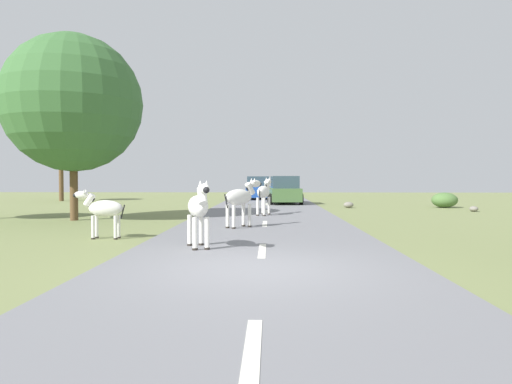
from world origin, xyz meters
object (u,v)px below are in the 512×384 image
tree_3 (61,153)px  rock_1 (474,209)px  zebra_1 (241,198)px  car_0 (258,189)px  car_1 (284,191)px  zebra_0 (199,208)px  rock_0 (349,205)px  bush_0 (445,200)px  zebra_2 (103,209)px  zebra_3 (264,192)px  tree_2 (73,103)px

tree_3 → rock_1: 27.21m
zebra_1 → car_0: size_ratio=0.37×
car_1 → car_0: bearing=103.6°
zebra_0 → rock_0: (6.02, 15.14, -0.82)m
rock_0 → rock_1: 6.30m
car_0 → bush_0: car_0 is taller
zebra_0 → rock_0: bearing=-131.0°
tree_3 → bush_0: bearing=-15.0°
zebra_2 → car_1: (5.50, 16.70, 0.03)m
zebra_0 → zebra_3: zebra_3 is taller
car_0 → bush_0: bearing=-41.2°
zebra_1 → tree_3: size_ratio=0.40×
tree_2 → rock_0: 15.06m
car_0 → tree_2: size_ratio=0.60×
tree_3 → rock_1: size_ratio=9.33×
rock_0 → zebra_3: bearing=-129.5°
zebra_1 → bush_0: size_ratio=1.14×
zebra_1 → bush_0: bearing=87.1°
car_1 → rock_1: car_1 is taller
car_0 → rock_0: car_0 is taller
car_0 → bush_0: 14.03m
zebra_1 → tree_2: bearing=-161.2°
bush_0 → rock_1: bush_0 is taller
rock_1 → zebra_2: bearing=-144.2°
tree_2 → rock_0: size_ratio=13.20×
zebra_3 → car_1: car_1 is taller
car_1 → rock_1: 11.05m
zebra_0 → car_1: (2.57, 18.63, -0.14)m
zebra_1 → car_0: (0.09, 20.14, -0.17)m
bush_0 → zebra_0: bearing=-126.4°
tree_3 → zebra_1: bearing=-51.5°
rock_0 → rock_1: size_ratio=1.26×
car_0 → rock_0: 10.87m
bush_0 → rock_1: bearing=-84.8°
tree_2 → tree_3: bearing=116.3°
tree_3 → zebra_0: bearing=-58.9°
zebra_2 → rock_0: 15.98m
zebra_1 → rock_1: bearing=77.3°
zebra_1 → zebra_2: 4.44m
car_0 → car_1: (1.81, -6.01, 0.00)m
zebra_1 → zebra_2: bearing=-103.2°
zebra_0 → zebra_2: bearing=-52.5°
zebra_3 → rock_0: 7.34m
zebra_2 → rock_0: bearing=-33.0°
zebra_0 → car_0: 24.65m
zebra_1 → zebra_3: 5.07m
rock_0 → bush_0: bearing=4.4°
zebra_3 → rock_0: zebra_3 is taller
zebra_2 → tree_3: 23.04m
tree_3 → car_1: bearing=-12.7°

